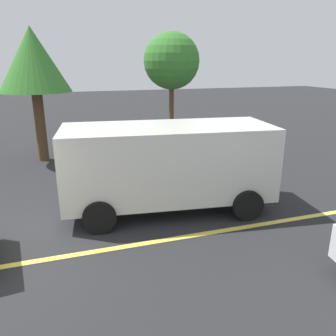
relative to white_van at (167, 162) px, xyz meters
The scene contains 4 objects.
lane_marking_centre 2.37m from the white_van, 127.27° to the right, with size 28.00×0.16×0.01m, color #E0D14C.
white_van is the anchor object (origin of this frame).
tree_left_verge 7.26m from the white_van, 70.58° to the left, with size 2.39×2.39×4.94m.
tree_centre_verge 7.15m from the white_van, 118.71° to the left, with size 2.59×2.59×4.94m.
Camera 1 is at (1.72, -6.17, 3.70)m, focal length 35.88 mm.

